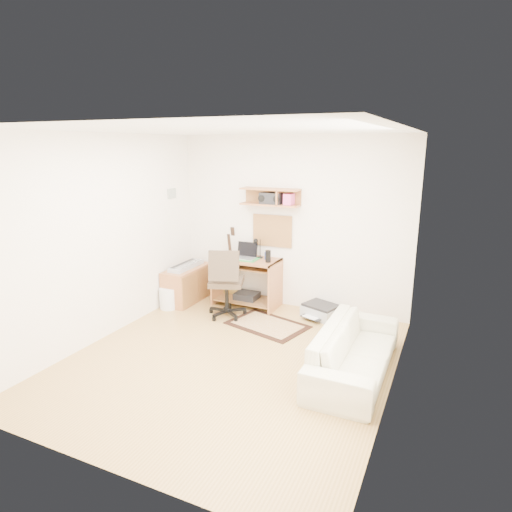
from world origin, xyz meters
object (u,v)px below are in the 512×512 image
at_px(desk, 247,282).
at_px(task_chair, 227,282).
at_px(sofa, 355,343).
at_px(cabinet, 187,284).
at_px(printer, 321,311).

xyz_separation_m(desk, task_chair, (-0.07, -0.53, 0.15)).
bearing_deg(sofa, task_chair, 66.97).
xyz_separation_m(task_chair, sofa, (2.07, -0.88, -0.17)).
xyz_separation_m(task_chair, cabinet, (-0.89, 0.31, -0.25)).
xyz_separation_m(desk, printer, (1.21, -0.00, -0.29)).
distance_m(desk, task_chair, 0.56).
distance_m(task_chair, sofa, 2.25).
bearing_deg(task_chair, desk, 63.04).
xyz_separation_m(task_chair, printer, (1.27, 0.53, -0.44)).
distance_m(desk, printer, 1.24).
distance_m(printer, sofa, 1.64).
bearing_deg(printer, cabinet, -153.83).
relative_size(cabinet, sofa, 0.50).
relative_size(task_chair, cabinet, 1.17).
bearing_deg(desk, printer, -0.06).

